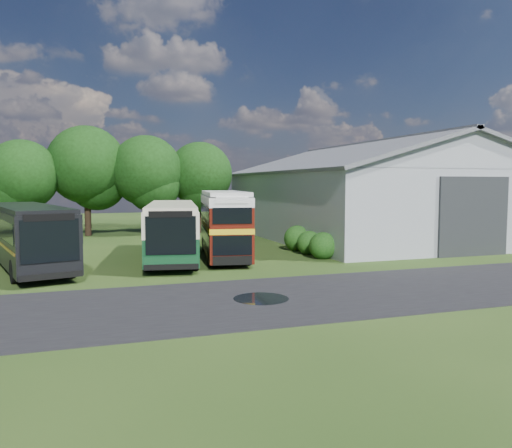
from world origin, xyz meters
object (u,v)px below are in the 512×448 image
object	(u,v)px
storage_shed	(371,188)
bus_green_single	(172,229)
bus_maroon_double	(224,225)
bus_dark_single	(27,235)

from	to	relation	value
storage_shed	bus_green_single	size ratio (longest dim) A/B	1.98
bus_maroon_double	bus_dark_single	bearing A→B (deg)	-168.42
storage_shed	bus_green_single	bearing A→B (deg)	-158.43
storage_shed	bus_dark_single	distance (m)	27.36
bus_green_single	bus_maroon_double	xyz separation A→B (m)	(3.12, -0.47, 0.24)
storage_shed	bus_maroon_double	distance (m)	16.96
bus_maroon_double	bus_dark_single	distance (m)	11.07
bus_green_single	bus_maroon_double	size ratio (longest dim) A/B	1.28
bus_dark_single	storage_shed	bearing A→B (deg)	2.41
storage_shed	bus_maroon_double	bearing A→B (deg)	-153.03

